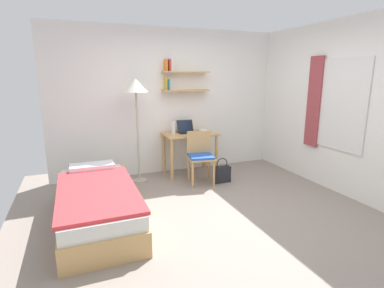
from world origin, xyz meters
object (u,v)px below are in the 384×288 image
at_px(desk, 190,141).
at_px(handbag, 222,174).
at_px(laptop, 186,129).
at_px(water_bottle, 173,128).
at_px(book_stack, 203,131).
at_px(bed, 98,204).
at_px(desk_chair, 200,155).
at_px(standing_lamp, 136,91).

distance_m(desk, handbag, 0.86).
relative_size(laptop, water_bottle, 1.36).
height_order(water_bottle, handbag, water_bottle).
xyz_separation_m(laptop, book_stack, (0.31, -0.08, -0.04)).
xyz_separation_m(bed, desk_chair, (1.73, 0.84, 0.25)).
bearing_deg(standing_lamp, desk, 4.91).
bearing_deg(desk_chair, water_bottle, 119.31).
distance_m(laptop, book_stack, 0.33).
height_order(desk, handbag, desk).
bearing_deg(bed, laptop, 40.33).
height_order(standing_lamp, water_bottle, standing_lamp).
xyz_separation_m(water_bottle, book_stack, (0.57, -0.02, -0.09)).
bearing_deg(handbag, water_bottle, 134.15).
height_order(water_bottle, book_stack, water_bottle).
height_order(laptop, book_stack, laptop).
height_order(desk_chair, standing_lamp, standing_lamp).
height_order(standing_lamp, handbag, standing_lamp).
distance_m(standing_lamp, handbag, 1.98).
bearing_deg(standing_lamp, laptop, 10.14).
xyz_separation_m(standing_lamp, handbag, (1.29, -0.56, -1.39)).
distance_m(bed, book_stack, 2.48).
bearing_deg(laptop, bed, -139.67).
bearing_deg(desk_chair, bed, -153.96).
xyz_separation_m(desk_chair, water_bottle, (-0.30, 0.53, 0.39)).
distance_m(desk, standing_lamp, 1.34).
bearing_deg(standing_lamp, desk_chair, -24.22).
relative_size(desk, laptop, 3.05).
height_order(bed, water_bottle, water_bottle).
relative_size(desk_chair, standing_lamp, 0.50).
relative_size(laptop, handbag, 0.72).
bearing_deg(laptop, standing_lamp, -169.86).
height_order(desk_chair, book_stack, desk_chair).
bearing_deg(handbag, desk_chair, 159.18).
bearing_deg(desk, water_bottle, 176.91).
height_order(bed, standing_lamp, standing_lamp).
distance_m(water_bottle, book_stack, 0.58).
relative_size(standing_lamp, book_stack, 6.59).
bearing_deg(bed, standing_lamp, 58.61).
distance_m(desk_chair, water_bottle, 0.72).
distance_m(water_bottle, handbag, 1.17).
relative_size(desk_chair, water_bottle, 3.82).
bearing_deg(book_stack, bed, -146.01).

